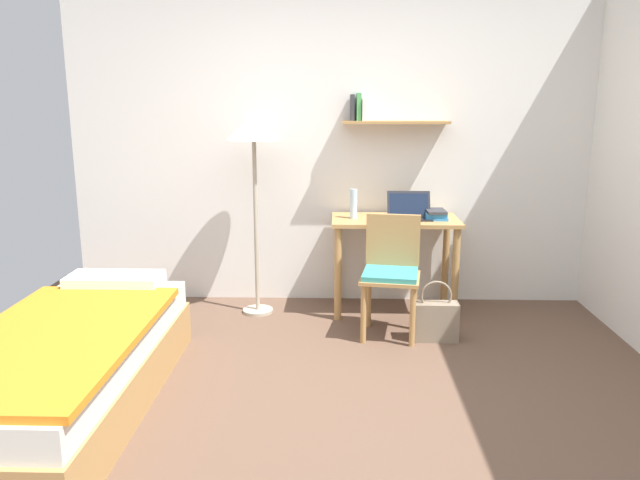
% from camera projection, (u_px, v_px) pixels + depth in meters
% --- Properties ---
extents(ground_plane, '(5.28, 5.28, 0.00)m').
position_uv_depth(ground_plane, '(341.00, 415.00, 3.34)').
color(ground_plane, brown).
extents(wall_back, '(4.40, 0.27, 2.60)m').
position_uv_depth(wall_back, '(342.00, 144.00, 5.02)').
color(wall_back, white).
rests_on(wall_back, ground_plane).
extents(bed, '(0.88, 2.02, 0.54)m').
position_uv_depth(bed, '(68.00, 368.00, 3.36)').
color(bed, '#B2844C').
rests_on(bed, ground_plane).
extents(desk, '(0.98, 0.53, 0.76)m').
position_uv_depth(desk, '(395.00, 238.00, 4.85)').
color(desk, '#B2844C').
rests_on(desk, ground_plane).
extents(desk_chair, '(0.46, 0.46, 0.85)m').
position_uv_depth(desk_chair, '(391.00, 269.00, 4.40)').
color(desk_chair, '#B2844C').
rests_on(desk_chair, ground_plane).
extents(standing_lamp, '(0.41, 0.41, 1.58)m').
position_uv_depth(standing_lamp, '(254.00, 135.00, 4.64)').
color(standing_lamp, '#B2A893').
rests_on(standing_lamp, ground_plane).
extents(laptop, '(0.34, 0.23, 0.20)m').
position_uv_depth(laptop, '(409.00, 212.00, 4.81)').
color(laptop, black).
rests_on(laptop, desk).
extents(water_bottle, '(0.06, 0.06, 0.23)m').
position_uv_depth(water_bottle, '(354.00, 204.00, 4.79)').
color(water_bottle, silver).
rests_on(water_bottle, desk).
extents(book_stack, '(0.18, 0.22, 0.07)m').
position_uv_depth(book_stack, '(436.00, 214.00, 4.78)').
color(book_stack, '#3384C6').
rests_on(book_stack, desk).
extents(handbag, '(0.32, 0.13, 0.43)m').
position_uv_depth(handbag, '(435.00, 320.00, 4.34)').
color(handbag, gray).
rests_on(handbag, ground_plane).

